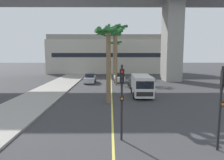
{
  "coord_description": "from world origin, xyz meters",
  "views": [
    {
      "loc": [
        -0.14,
        -3.64,
        4.76
      ],
      "look_at": [
        0.0,
        14.0,
        2.51
      ],
      "focal_mm": 32.38,
      "sensor_mm": 36.0,
      "label": 1
    }
  ],
  "objects_px": {
    "car_queue_front": "(135,82)",
    "car_queue_second": "(119,78)",
    "traffic_light_right_far_corner": "(222,97)",
    "car_queue_third": "(90,79)",
    "palm_tree_mid_median": "(109,43)",
    "palm_tree_far_median": "(114,46)",
    "palm_tree_farthest_median": "(116,35)",
    "delivery_van": "(142,85)",
    "palm_tree_near_median": "(114,43)",
    "traffic_light_median_near": "(122,92)",
    "traffic_light_median_far": "(110,70)"
  },
  "relations": [
    {
      "from": "car_queue_front",
      "to": "car_queue_second",
      "type": "relative_size",
      "value": 1.0
    },
    {
      "from": "car_queue_front",
      "to": "car_queue_second",
      "type": "bearing_deg",
      "value": 108.56
    },
    {
      "from": "car_queue_front",
      "to": "traffic_light_right_far_corner",
      "type": "xyz_separation_m",
      "value": [
        1.8,
        -19.34,
        1.99
      ]
    },
    {
      "from": "car_queue_front",
      "to": "car_queue_third",
      "type": "distance_m",
      "value": 8.44
    },
    {
      "from": "car_queue_third",
      "to": "palm_tree_mid_median",
      "type": "height_order",
      "value": "palm_tree_mid_median"
    },
    {
      "from": "palm_tree_mid_median",
      "to": "palm_tree_far_median",
      "type": "relative_size",
      "value": 0.95
    },
    {
      "from": "car_queue_front",
      "to": "palm_tree_farthest_median",
      "type": "relative_size",
      "value": 0.45
    },
    {
      "from": "delivery_van",
      "to": "palm_tree_near_median",
      "type": "relative_size",
      "value": 0.6
    },
    {
      "from": "car_queue_second",
      "to": "traffic_light_right_far_corner",
      "type": "height_order",
      "value": "traffic_light_right_far_corner"
    },
    {
      "from": "car_queue_second",
      "to": "delivery_van",
      "type": "height_order",
      "value": "delivery_van"
    },
    {
      "from": "palm_tree_mid_median",
      "to": "traffic_light_median_near",
      "type": "bearing_deg",
      "value": -84.87
    },
    {
      "from": "car_queue_third",
      "to": "traffic_light_median_near",
      "type": "distance_m",
      "value": 23.29
    },
    {
      "from": "palm_tree_far_median",
      "to": "delivery_van",
      "type": "bearing_deg",
      "value": -82.81
    },
    {
      "from": "car_queue_second",
      "to": "traffic_light_median_far",
      "type": "relative_size",
      "value": 0.99
    },
    {
      "from": "palm_tree_near_median",
      "to": "traffic_light_median_near",
      "type": "bearing_deg",
      "value": -90.16
    },
    {
      "from": "traffic_light_right_far_corner",
      "to": "car_queue_front",
      "type": "bearing_deg",
      "value": 95.31
    },
    {
      "from": "palm_tree_near_median",
      "to": "traffic_light_median_far",
      "type": "bearing_deg",
      "value": -93.36
    },
    {
      "from": "car_queue_second",
      "to": "traffic_light_right_far_corner",
      "type": "xyz_separation_m",
      "value": [
        3.82,
        -25.37,
        1.99
      ]
    },
    {
      "from": "car_queue_front",
      "to": "palm_tree_farthest_median",
      "type": "height_order",
      "value": "palm_tree_farthest_median"
    },
    {
      "from": "palm_tree_mid_median",
      "to": "car_queue_second",
      "type": "bearing_deg",
      "value": 83.71
    },
    {
      "from": "car_queue_front",
      "to": "palm_tree_far_median",
      "type": "distance_m",
      "value": 16.77
    },
    {
      "from": "delivery_van",
      "to": "traffic_light_median_far",
      "type": "relative_size",
      "value": 1.26
    },
    {
      "from": "car_queue_third",
      "to": "palm_tree_mid_median",
      "type": "relative_size",
      "value": 0.56
    },
    {
      "from": "car_queue_second",
      "to": "traffic_light_median_far",
      "type": "height_order",
      "value": "traffic_light_median_far"
    },
    {
      "from": "car_queue_second",
      "to": "traffic_light_median_near",
      "type": "distance_m",
      "value": 24.22
    },
    {
      "from": "palm_tree_mid_median",
      "to": "palm_tree_farthest_median",
      "type": "height_order",
      "value": "palm_tree_farthest_median"
    },
    {
      "from": "car_queue_second",
      "to": "palm_tree_far_median",
      "type": "distance_m",
      "value": 11.12
    },
    {
      "from": "traffic_light_right_far_corner",
      "to": "palm_tree_near_median",
      "type": "xyz_separation_m",
      "value": [
        -4.66,
        28.65,
        4.04
      ]
    },
    {
      "from": "car_queue_third",
      "to": "palm_tree_mid_median",
      "type": "xyz_separation_m",
      "value": [
        3.25,
        -14.14,
        5.06
      ]
    },
    {
      "from": "car_queue_third",
      "to": "palm_tree_far_median",
      "type": "distance_m",
      "value": 12.92
    },
    {
      "from": "traffic_light_median_far",
      "to": "palm_tree_near_median",
      "type": "relative_size",
      "value": 0.48
    },
    {
      "from": "car_queue_third",
      "to": "car_queue_front",
      "type": "bearing_deg",
      "value": -34.33
    },
    {
      "from": "palm_tree_far_median",
      "to": "palm_tree_near_median",
      "type": "bearing_deg",
      "value": -91.34
    },
    {
      "from": "delivery_van",
      "to": "palm_tree_mid_median",
      "type": "height_order",
      "value": "palm_tree_mid_median"
    },
    {
      "from": "traffic_light_median_near",
      "to": "palm_tree_far_median",
      "type": "xyz_separation_m",
      "value": [
        0.22,
        33.6,
        3.78
      ]
    },
    {
      "from": "car_queue_second",
      "to": "car_queue_third",
      "type": "distance_m",
      "value": 5.11
    },
    {
      "from": "traffic_light_median_near",
      "to": "palm_tree_mid_median",
      "type": "bearing_deg",
      "value": 95.13
    },
    {
      "from": "palm_tree_mid_median",
      "to": "traffic_light_median_far",
      "type": "bearing_deg",
      "value": 88.87
    },
    {
      "from": "palm_tree_farthest_median",
      "to": "delivery_van",
      "type": "bearing_deg",
      "value": -72.84
    },
    {
      "from": "car_queue_third",
      "to": "traffic_light_right_far_corner",
      "type": "bearing_deg",
      "value": -70.01
    },
    {
      "from": "car_queue_front",
      "to": "palm_tree_mid_median",
      "type": "height_order",
      "value": "palm_tree_mid_median"
    },
    {
      "from": "delivery_van",
      "to": "palm_tree_farthest_median",
      "type": "relative_size",
      "value": 0.57
    },
    {
      "from": "car_queue_front",
      "to": "traffic_light_right_far_corner",
      "type": "relative_size",
      "value": 0.98
    },
    {
      "from": "car_queue_second",
      "to": "car_queue_third",
      "type": "xyz_separation_m",
      "value": [
        -4.95,
        -1.27,
        0.0
      ]
    },
    {
      "from": "car_queue_third",
      "to": "delivery_van",
      "type": "bearing_deg",
      "value": -57.29
    },
    {
      "from": "traffic_light_median_far",
      "to": "palm_tree_near_median",
      "type": "distance_m",
      "value": 13.18
    },
    {
      "from": "car_queue_second",
      "to": "delivery_van",
      "type": "bearing_deg",
      "value": -80.5
    },
    {
      "from": "car_queue_third",
      "to": "palm_tree_farthest_median",
      "type": "distance_m",
      "value": 8.51
    },
    {
      "from": "car_queue_second",
      "to": "palm_tree_mid_median",
      "type": "bearing_deg",
      "value": -96.29
    },
    {
      "from": "car_queue_front",
      "to": "car_queue_third",
      "type": "xyz_separation_m",
      "value": [
        -6.97,
        4.76,
        0.0
      ]
    }
  ]
}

